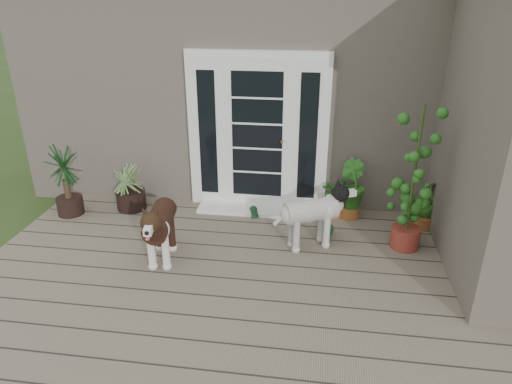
# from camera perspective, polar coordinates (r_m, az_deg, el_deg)

# --- Properties ---
(deck) EXTENTS (6.20, 4.60, 0.12)m
(deck) POSITION_cam_1_polar(r_m,az_deg,el_deg) (4.82, -1.13, -13.57)
(deck) COLOR #6B5B4C
(deck) RESTS_ON ground
(house_main) EXTENTS (7.40, 4.00, 3.10)m
(house_main) POSITION_cam_1_polar(r_m,az_deg,el_deg) (8.18, 3.68, 13.67)
(house_main) COLOR #665E54
(house_main) RESTS_ON ground
(door_unit) EXTENTS (1.90, 0.14, 2.15)m
(door_unit) POSITION_cam_1_polar(r_m,az_deg,el_deg) (6.30, 0.20, 7.29)
(door_unit) COLOR white
(door_unit) RESTS_ON deck
(door_step) EXTENTS (1.60, 0.40, 0.05)m
(door_step) POSITION_cam_1_polar(r_m,az_deg,el_deg) (6.49, -0.06, -2.13)
(door_step) COLOR white
(door_step) RESTS_ON deck
(brindle_dog) EXTENTS (0.49, 0.92, 0.73)m
(brindle_dog) POSITION_cam_1_polar(r_m,az_deg,el_deg) (5.32, -11.61, -4.74)
(brindle_dog) COLOR #381D14
(brindle_dog) RESTS_ON deck
(white_dog) EXTENTS (0.92, 0.69, 0.70)m
(white_dog) POSITION_cam_1_polar(r_m,az_deg,el_deg) (5.52, 6.68, -3.49)
(white_dog) COLOR white
(white_dog) RESTS_ON deck
(spider_plant) EXTENTS (0.75, 0.75, 0.72)m
(spider_plant) POSITION_cam_1_polar(r_m,az_deg,el_deg) (6.67, -15.28, 0.83)
(spider_plant) COLOR #9DBB73
(spider_plant) RESTS_ON deck
(yucca) EXTENTS (0.69, 0.69, 0.96)m
(yucca) POSITION_cam_1_polar(r_m,az_deg,el_deg) (6.74, -22.34, 1.21)
(yucca) COLOR black
(yucca) RESTS_ON deck
(herb_a) EXTENTS (0.51, 0.51, 0.48)m
(herb_a) POSITION_cam_1_polar(r_m,az_deg,el_deg) (6.35, 9.63, -0.96)
(herb_a) COLOR #19571A
(herb_a) RESTS_ON deck
(herb_b) EXTENTS (0.55, 0.55, 0.59)m
(herb_b) POSITION_cam_1_polar(r_m,az_deg,el_deg) (6.34, 11.60, -0.63)
(herb_b) COLOR #234F16
(herb_b) RESTS_ON deck
(herb_c) EXTENTS (0.46, 0.46, 0.50)m
(herb_c) POSITION_cam_1_polar(r_m,az_deg,el_deg) (6.37, 20.18, -1.98)
(herb_c) COLOR #2B5E1B
(herb_c) RESTS_ON deck
(sapling) EXTENTS (0.64, 0.64, 1.80)m
(sapling) POSITION_cam_1_polar(r_m,az_deg,el_deg) (5.54, 18.84, 1.69)
(sapling) COLOR #1A5B1F
(sapling) RESTS_ON deck
(clog_left) EXTENTS (0.19, 0.29, 0.08)m
(clog_left) POSITION_cam_1_polar(r_m,az_deg,el_deg) (6.37, -0.25, -2.51)
(clog_left) COLOR #16381F
(clog_left) RESTS_ON deck
(clog_right) EXTENTS (0.24, 0.37, 0.10)m
(clog_right) POSITION_cam_1_polar(r_m,az_deg,el_deg) (5.90, 8.63, -4.96)
(clog_right) COLOR #14331B
(clog_right) RESTS_ON deck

